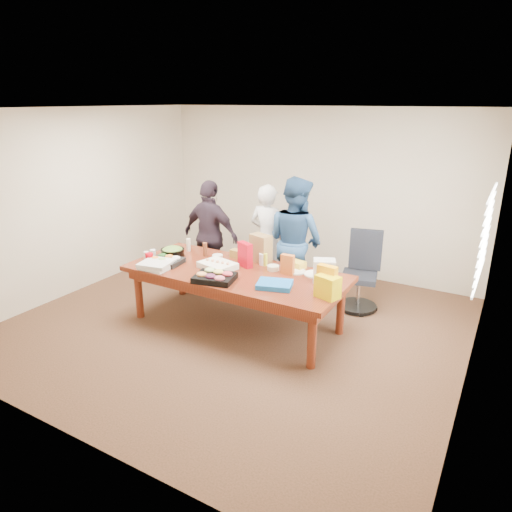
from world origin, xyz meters
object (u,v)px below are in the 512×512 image
Objects in this scene: conference_table at (236,298)px; person_center at (268,239)px; sheet_cake at (218,265)px; office_chair at (360,274)px; salad_bowl at (173,253)px; person_right at (295,241)px.

person_center is at bearing 99.93° from conference_table.
office_chair is at bearing 54.97° from sheet_cake.
person_center is 3.69× the size of sheet_cake.
office_chair reaches higher than conference_table.
salad_bowl is (-1.06, 0.06, 0.43)m from conference_table.
person_center reaches higher than conference_table.
sheet_cake is at bearing 92.61° from person_center.
office_chair is at bearing 27.69° from salad_bowl.
conference_table is 1.71× the size of person_center.
sheet_cake is at bearing -6.33° from salad_bowl.
office_chair reaches higher than sheet_cake.
person_center is at bearing 167.60° from office_chair.
person_center is (-0.22, 1.25, 0.44)m from conference_table.
office_chair is at bearing -149.86° from person_right.
office_chair is 2.39× the size of sheet_cake.
office_chair is 0.65× the size of person_center.
conference_table is 0.48m from sheet_cake.
person_right is at bearing 76.18° from sheet_cake.
person_right reaches higher than office_chair.
conference_table is at bearing 91.38° from person_right.
office_chair is 3.30× the size of salad_bowl.
person_center reaches higher than office_chair.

